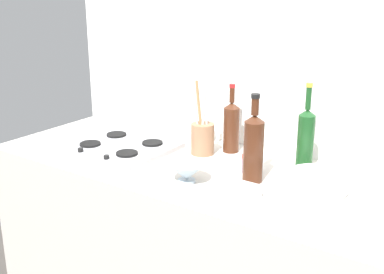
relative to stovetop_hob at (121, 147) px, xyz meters
name	(u,v)px	position (x,y,z in m)	size (l,w,h in m)	color
counter_block	(192,258)	(0.37, 0.03, -0.46)	(1.80, 0.70, 0.90)	beige
backsplash_panel	(239,85)	(0.37, 0.41, 0.26)	(1.90, 0.06, 2.35)	white
stovetop_hob	(121,147)	(0.00, 0.00, 0.00)	(0.45, 0.38, 0.04)	#B2B2B7
plate_stack	(318,182)	(0.90, 0.07, 0.02)	(0.23, 0.22, 0.06)	white
wine_bottle_leftmost	(306,139)	(0.79, 0.23, 0.12)	(0.07, 0.07, 0.36)	#19471E
wine_bottle_mid_left	(231,126)	(0.42, 0.26, 0.11)	(0.07, 0.07, 0.31)	#472314
wine_bottle_mid_right	(254,147)	(0.67, 0.01, 0.13)	(0.08, 0.08, 0.34)	#472314
mixing_bowl	(187,172)	(0.46, -0.14, 0.03)	(0.15, 0.15, 0.08)	silver
butter_dish	(236,191)	(0.69, -0.16, 0.01)	(0.15, 0.10, 0.05)	white
utensil_crock	(202,137)	(0.34, 0.16, 0.06)	(0.10, 0.10, 0.33)	#996B4C
condiment_jar_front	(251,164)	(0.62, 0.09, 0.02)	(0.08, 0.08, 0.07)	#66384C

